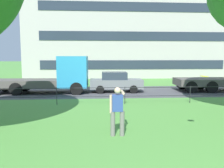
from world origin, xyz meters
The scene contains 7 objects.
street_strip centered at (0.00, 16.54, 0.00)m, with size 80.00×6.23×0.01m, color #4C4C51.
park_fence centered at (0.00, 11.61, 0.67)m, with size 30.90×0.04×1.00m.
person_thrower centered at (-0.95, 6.15, 0.91)m, with size 0.53×0.75×1.68m.
frisbee centered at (1.90, 5.84, 2.05)m, with size 0.36×0.36×0.06m.
flatbed_truck_far_right centered at (-4.79, 16.20, 1.22)m, with size 7.35×2.56×2.75m.
car_grey_left centered at (-0.11, 16.34, 0.78)m, with size 4.04×1.90×1.54m.
apartment_building_background centered at (3.14, 33.52, 8.91)m, with size 27.45×12.70×17.81m.
Camera 1 is at (-1.70, -1.68, 2.69)m, focal length 37.83 mm.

